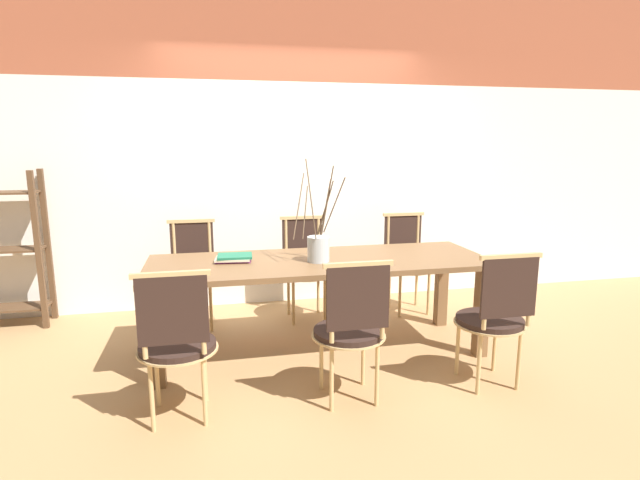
{
  "coord_description": "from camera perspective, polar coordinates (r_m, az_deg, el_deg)",
  "views": [
    {
      "loc": [
        -0.78,
        -3.57,
        1.6
      ],
      "look_at": [
        0.0,
        0.0,
        0.88
      ],
      "focal_mm": 28.0,
      "sensor_mm": 36.0,
      "label": 1
    }
  ],
  "objects": [
    {
      "name": "chair_far_left",
      "position": [
        4.58,
        -1.72,
        -2.84
      ],
      "size": [
        0.46,
        0.46,
        0.93
      ],
      "rotation": [
        0.0,
        0.0,
        3.14
      ],
      "color": "black",
      "rests_on": "ground_plane"
    },
    {
      "name": "ground_plane",
      "position": [
        3.99,
        0.0,
        -12.53
      ],
      "size": [
        16.0,
        16.0,
        0.0
      ],
      "primitive_type": "plane",
      "color": "#A87F51"
    },
    {
      "name": "chair_near_center",
      "position": [
        3.47,
        19.31,
        -8.05
      ],
      "size": [
        0.46,
        0.46,
        0.93
      ],
      "color": "black",
      "rests_on": "ground_plane"
    },
    {
      "name": "chair_far_leftend",
      "position": [
        4.51,
        -14.34,
        -3.41
      ],
      "size": [
        0.46,
        0.46,
        0.93
      ],
      "rotation": [
        0.0,
        0.0,
        3.14
      ],
      "color": "black",
      "rests_on": "ground_plane"
    },
    {
      "name": "dining_table",
      "position": [
        3.78,
        0.0,
        -3.61
      ],
      "size": [
        2.55,
        0.89,
        0.73
      ],
      "color": "brown",
      "rests_on": "ground_plane"
    },
    {
      "name": "chair_far_center",
      "position": [
        4.85,
        9.96,
        -2.2
      ],
      "size": [
        0.46,
        0.46,
        0.93
      ],
      "rotation": [
        0.0,
        0.0,
        3.14
      ],
      "color": "black",
      "rests_on": "ground_plane"
    },
    {
      "name": "shelving_rack",
      "position": [
        5.11,
        -32.75,
        -1.02
      ],
      "size": [
        0.73,
        0.3,
        1.37
      ],
      "color": "#513823",
      "rests_on": "ground_plane"
    },
    {
      "name": "chair_near_left",
      "position": [
        3.09,
        3.57,
        -9.78
      ],
      "size": [
        0.46,
        0.46,
        0.93
      ],
      "color": "black",
      "rests_on": "ground_plane"
    },
    {
      "name": "book_stack",
      "position": [
        3.75,
        -9.83,
        -2.04
      ],
      "size": [
        0.28,
        0.21,
        0.05
      ],
      "color": "#842D8C",
      "rests_on": "dining_table"
    },
    {
      "name": "vase_centerpiece",
      "position": [
        3.68,
        -0.19,
        -0.82
      ],
      "size": [
        0.38,
        0.29,
        0.75
      ],
      "color": "#B2BCC1",
      "rests_on": "dining_table"
    },
    {
      "name": "chair_near_leftend",
      "position": [
        3.0,
        -16.07,
        -10.91
      ],
      "size": [
        0.46,
        0.46,
        0.93
      ],
      "color": "black",
      "rests_on": "ground_plane"
    },
    {
      "name": "wall_rear",
      "position": [
        4.98,
        -3.35,
        11.08
      ],
      "size": [
        12.0,
        0.06,
        3.2
      ],
      "color": "white",
      "rests_on": "ground_plane"
    }
  ]
}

